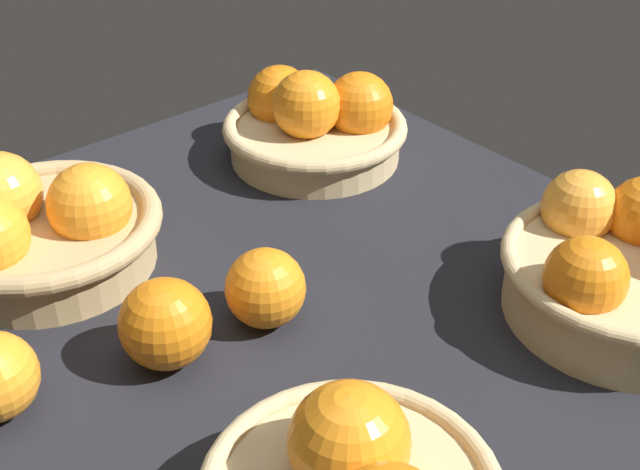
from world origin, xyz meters
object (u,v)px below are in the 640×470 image
(loose_orange_side_gap, at_px, (264,287))
(loose_orange_back_gap, at_px, (165,324))
(basket_near_left, at_px, (39,228))
(basket_far_left, at_px, (315,124))
(basket_far_right, at_px, (628,268))

(loose_orange_side_gap, bearing_deg, loose_orange_back_gap, -95.68)
(basket_near_left, height_order, loose_orange_side_gap, basket_near_left)
(basket_near_left, bearing_deg, basket_far_left, 90.55)
(basket_near_left, bearing_deg, basket_far_right, 42.40)
(loose_orange_side_gap, bearing_deg, basket_near_left, -151.36)
(basket_far_left, bearing_deg, loose_orange_back_gap, -58.92)
(basket_far_right, height_order, loose_orange_side_gap, basket_far_right)
(basket_far_right, relative_size, basket_far_left, 1.07)
(basket_far_right, bearing_deg, basket_near_left, -137.60)
(basket_far_right, distance_m, basket_far_left, 0.42)
(basket_far_left, xyz_separation_m, loose_orange_back_gap, (0.20, -0.34, -0.00))
(loose_orange_back_gap, bearing_deg, basket_near_left, -175.02)
(basket_far_right, height_order, basket_far_left, basket_far_left)
(basket_far_left, relative_size, loose_orange_side_gap, 3.00)
(basket_near_left, distance_m, loose_orange_back_gap, 0.20)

